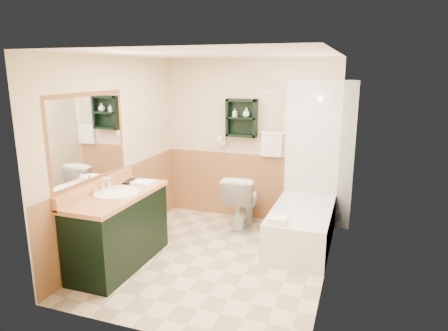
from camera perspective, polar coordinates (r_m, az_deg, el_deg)
floor at (r=4.98m, az=-1.36°, el=-13.13°), size 3.00×3.00×0.00m
back_wall at (r=5.98m, az=3.72°, el=3.56°), size 2.60×0.04×2.40m
left_wall at (r=5.17m, az=-15.25°, el=1.53°), size 0.04×3.00×2.40m
right_wall at (r=4.29m, az=15.27°, el=-0.89°), size 0.04×3.00×2.40m
ceiling at (r=4.45m, az=-1.54°, el=15.92°), size 2.60×3.00×0.04m
wainscot_left at (r=5.34m, az=-14.48°, el=-5.86°), size 2.98×2.98×1.00m
wainscot_back at (r=6.11m, az=3.53°, el=-2.97°), size 2.58×2.58×1.00m
mirror_frame at (r=4.66m, az=-18.78°, el=3.74°), size 1.30×1.30×1.00m
mirror_glass at (r=4.65m, az=-18.73°, el=3.74°), size 1.20×1.20×0.90m
tile_right at (r=5.06m, az=15.37°, el=-0.50°), size 1.50×1.50×2.10m
tile_back at (r=5.78m, az=13.40°, el=1.35°), size 0.95×0.95×2.10m
tile_accent at (r=4.93m, az=15.88°, el=9.14°), size 1.50×1.50×0.10m
wall_shelf at (r=5.85m, az=2.52°, el=6.81°), size 0.45×0.15×0.55m
hair_dryer at (r=6.02m, az=-0.18°, el=3.64°), size 0.10×0.24×0.18m
towel_bar at (r=5.81m, az=6.89°, el=4.69°), size 0.40×0.06×0.40m
curtain_rod at (r=5.02m, az=7.37°, el=10.76°), size 0.03×1.60×0.03m
shower_curtain at (r=5.30m, az=7.49°, el=1.62°), size 1.05×1.05×1.70m
vanity at (r=4.83m, az=-14.78°, el=-8.82°), size 0.59×1.37×0.87m
bathtub at (r=5.35m, az=11.02°, el=-8.51°), size 0.74×1.50×0.50m
toilet at (r=5.76m, az=2.60°, el=-5.12°), size 0.49×0.83×0.79m
counter_towel at (r=4.96m, az=-11.46°, el=-2.46°), size 0.26×0.20×0.04m
vanity_book at (r=5.09m, az=-13.93°, el=-0.97°), size 0.18×0.05×0.25m
tub_towel at (r=4.72m, az=7.68°, el=-7.72°), size 0.23×0.19×0.07m
soap_bottle_a at (r=5.87m, az=1.58°, el=7.26°), size 0.07×0.13×0.06m
soap_bottle_b at (r=5.82m, az=3.21°, el=7.43°), size 0.13×0.15×0.10m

